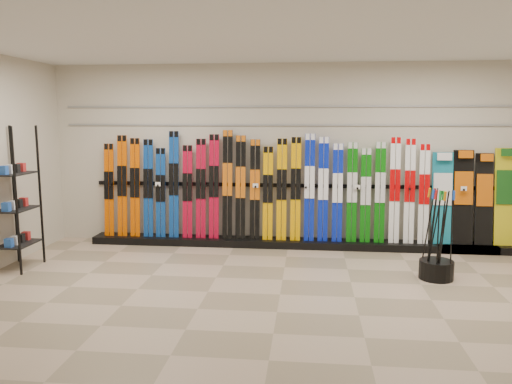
# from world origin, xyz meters

# --- Properties ---
(floor) EXTENTS (8.00, 8.00, 0.00)m
(floor) POSITION_xyz_m (0.00, 0.00, 0.00)
(floor) COLOR gray
(floor) RESTS_ON ground
(back_wall) EXTENTS (8.00, 0.00, 8.00)m
(back_wall) POSITION_xyz_m (0.00, 2.50, 1.50)
(back_wall) COLOR beige
(back_wall) RESTS_ON floor
(ceiling) EXTENTS (8.00, 8.00, 0.00)m
(ceiling) POSITION_xyz_m (0.00, 0.00, 3.00)
(ceiling) COLOR silver
(ceiling) RESTS_ON back_wall
(ski_rack_base) EXTENTS (8.00, 0.40, 0.12)m
(ski_rack_base) POSITION_xyz_m (0.22, 2.28, 0.06)
(ski_rack_base) COLOR black
(ski_rack_base) RESTS_ON floor
(skis) EXTENTS (5.38, 0.17, 1.80)m
(skis) POSITION_xyz_m (-0.46, 2.30, 0.94)
(skis) COLOR #D45100
(skis) RESTS_ON ski_rack_base
(snowboards) EXTENTS (1.60, 0.24, 1.53)m
(snowboards) POSITION_xyz_m (3.08, 2.35, 0.85)
(snowboards) COLOR #14728C
(snowboards) RESTS_ON ski_rack_base
(accessory_rack) EXTENTS (0.40, 0.60, 2.01)m
(accessory_rack) POSITION_xyz_m (-3.75, 0.69, 1.00)
(accessory_rack) COLOR black
(accessory_rack) RESTS_ON floor
(pole_bin) EXTENTS (0.44, 0.44, 0.25)m
(pole_bin) POSITION_xyz_m (2.02, 0.82, 0.12)
(pole_bin) COLOR black
(pole_bin) RESTS_ON floor
(ski_poles) EXTENTS (0.33, 0.41, 1.18)m
(ski_poles) POSITION_xyz_m (2.00, 0.75, 0.61)
(ski_poles) COLOR black
(ski_poles) RESTS_ON pole_bin
(slatwall_rail_0) EXTENTS (7.60, 0.02, 0.03)m
(slatwall_rail_0) POSITION_xyz_m (0.00, 2.48, 2.00)
(slatwall_rail_0) COLOR gray
(slatwall_rail_0) RESTS_ON back_wall
(slatwall_rail_1) EXTENTS (7.60, 0.02, 0.03)m
(slatwall_rail_1) POSITION_xyz_m (0.00, 2.48, 2.30)
(slatwall_rail_1) COLOR gray
(slatwall_rail_1) RESTS_ON back_wall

